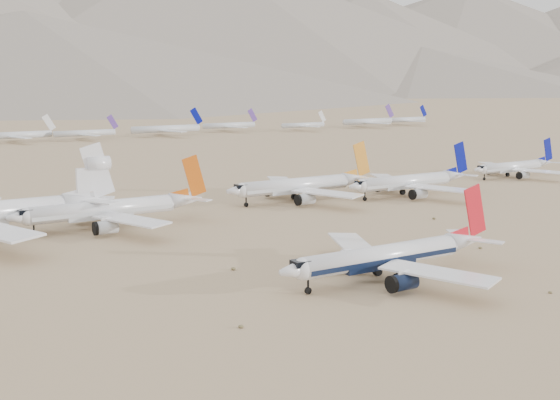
% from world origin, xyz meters
% --- Properties ---
extents(ground, '(7000.00, 7000.00, 0.00)m').
position_xyz_m(ground, '(0.00, 0.00, 0.00)').
color(ground, '#9B7D5A').
rests_on(ground, ground).
extents(main_airliner, '(46.54, 45.45, 16.42)m').
position_xyz_m(main_airliner, '(-7.74, -6.11, 4.51)').
color(main_airliner, white).
rests_on(main_airliner, ground).
extents(row2_navy_widebody, '(46.02, 45.00, 16.37)m').
position_xyz_m(row2_navy_widebody, '(57.52, 62.55, 4.57)').
color(row2_navy_widebody, white).
rests_on(row2_navy_widebody, ground).
extents(row2_gold_tail, '(48.56, 47.49, 17.29)m').
position_xyz_m(row2_gold_tail, '(22.67, 72.41, 4.84)').
color(row2_gold_tail, white).
rests_on(row2_gold_tail, ground).
extents(row2_orange_tail, '(48.34, 47.29, 17.24)m').
position_xyz_m(row2_orange_tail, '(-38.83, 64.51, 4.84)').
color(row2_orange_tail, white).
rests_on(row2_orange_tail, ground).
extents(row2_blue_far, '(39.74, 38.85, 14.12)m').
position_xyz_m(row2_blue_far, '(118.86, 74.14, 3.93)').
color(row2_blue_far, white).
rests_on(row2_blue_far, ground).
extents(distant_storage_row, '(559.82, 57.77, 15.25)m').
position_xyz_m(distant_storage_row, '(26.07, 308.68, 4.37)').
color(distant_storage_row, silver).
rests_on(distant_storage_row, ground).
extents(foothills, '(4637.50, 1395.00, 155.00)m').
position_xyz_m(foothills, '(526.68, 1100.00, 67.15)').
color(foothills, slate).
rests_on(foothills, ground).
extents(desert_scrub, '(206.06, 121.67, 0.63)m').
position_xyz_m(desert_scrub, '(-30.36, -24.48, 0.29)').
color(desert_scrub, brown).
rests_on(desert_scrub, ground).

